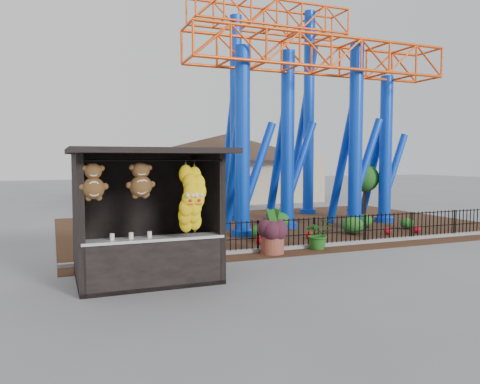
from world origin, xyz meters
name	(u,v)px	position (x,y,z in m)	size (l,w,h in m)	color
ground	(279,277)	(0.00, 0.00, 0.00)	(120.00, 120.00, 0.00)	slate
mulch_bed	(278,225)	(4.00, 8.00, 0.01)	(18.00, 12.00, 0.02)	#331E11
curb	(345,243)	(4.00, 3.00, 0.06)	(18.00, 0.18, 0.12)	gray
prize_booth	(147,216)	(-3.00, 0.89, 1.53)	(3.50, 3.40, 3.12)	black
picket_fence	(368,229)	(4.90, 3.00, 0.50)	(12.20, 0.06, 1.00)	black
roller_coaster	(300,78)	(5.12, 8.23, 6.44)	(11.00, 6.37, 10.82)	blue
terracotta_planter	(272,243)	(1.10, 2.62, 0.32)	(0.72, 0.72, 0.65)	brown
planter_foliage	(272,222)	(1.10, 2.62, 0.97)	(0.70, 0.70, 0.64)	#34151F
potted_plant	(318,234)	(2.77, 2.70, 0.51)	(0.92, 0.79, 1.02)	#22601C
landscaping	(322,225)	(4.70, 5.61, 0.32)	(7.47, 3.61, 0.68)	#1E5719
pavilion	(226,157)	(6.00, 20.00, 3.07)	(15.00, 15.00, 4.80)	#BFAD8C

